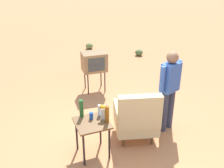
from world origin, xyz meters
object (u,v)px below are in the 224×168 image
Objects in this scene: bottle_wine_green at (81,108)px; flower_vase at (104,111)px; person_standing at (169,87)px; tv_on_stand at (94,62)px; bottle_short_clear at (100,110)px; side_table at (92,127)px; armchair at (137,117)px; soda_can_blue at (91,116)px; bottle_tall_amber at (107,114)px.

flower_vase is (-0.33, 0.20, -0.01)m from bottle_wine_green.
person_standing is 6.19× the size of flower_vase.
tv_on_stand is at bearing -113.84° from bottle_wine_green.
bottle_short_clear is at bearing -76.29° from flower_vase.
side_table is 0.40× the size of person_standing.
flower_vase is at bearing 3.50° from armchair.
bottle_short_clear is at bearing -6.69° from armchair.
bottle_short_clear reaches higher than soda_can_blue.
soda_can_blue is at bearing -102.58° from side_table.
side_table is 0.64× the size of tv_on_stand.
flower_vase is (0.66, 0.04, 0.31)m from armchair.
armchair is 0.65× the size of person_standing.
tv_on_stand is at bearing -104.64° from flower_vase.
armchair is 2.31m from tv_on_stand.
person_standing is 1.43m from bottle_short_clear.
person_standing is 8.20× the size of bottle_short_clear.
soda_can_blue is at bearing 135.34° from bottle_wine_green.
armchair reaches higher than tv_on_stand.
bottle_short_clear is (0.69, -0.08, 0.26)m from armchair.
armchair is at bearing 178.04° from soda_can_blue.
tv_on_stand reaches higher than side_table.
tv_on_stand is 2.41m from soda_can_blue.
side_table is 2.07× the size of bottle_wine_green.
bottle_short_clear is 0.62× the size of bottle_wine_green.
person_standing is 5.12× the size of bottle_wine_green.
armchair is at bearing 91.30° from tv_on_stand.
bottle_wine_green is 0.21m from soda_can_blue.
bottle_wine_green reaches higher than flower_vase.
armchair is 0.86m from person_standing.
tv_on_stand reaches higher than bottle_short_clear.
armchair is 1.06m from bottle_wine_green.
bottle_wine_green reaches higher than bottle_short_clear.
tv_on_stand reaches higher than soda_can_blue.
bottle_wine_green is 1.21× the size of flower_vase.
soda_can_blue is at bearing -41.44° from bottle_tall_amber.
tv_on_stand is at bearing -103.61° from bottle_tall_amber.
soda_can_blue is at bearing -1.96° from armchair.
side_table is (0.89, 0.07, 0.06)m from armchair.
tv_on_stand is 2.32m from person_standing.
flower_vase reaches higher than bottle_short_clear.
bottle_tall_amber reaches higher than flower_vase.
bottle_wine_green is (0.30, -0.08, 0.06)m from bottle_short_clear.
person_standing is at bearing -178.62° from bottle_short_clear.
bottle_tall_amber is at bearing 97.18° from flower_vase.
flower_vase is at bearing 160.77° from soda_can_blue.
person_standing is (-0.73, -0.12, 0.44)m from armchair.
flower_vase is (-0.03, 0.12, 0.05)m from bottle_short_clear.
tv_on_stand reaches higher than flower_vase.
person_standing is at bearing -171.00° from armchair.
armchair is 0.75m from bottle_short_clear.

